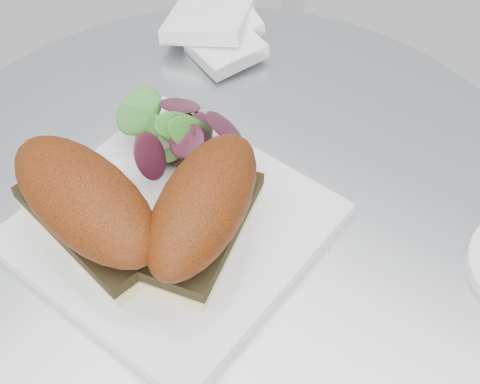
{
  "coord_description": "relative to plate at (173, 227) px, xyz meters",
  "views": [
    {
      "loc": [
        0.23,
        -0.32,
        1.25
      ],
      "look_at": [
        0.01,
        0.01,
        0.77
      ],
      "focal_mm": 50.0,
      "sensor_mm": 36.0,
      "label": 1
    }
  ],
  "objects": [
    {
      "name": "sandwich_right",
      "position": [
        0.04,
        0.0,
        0.05
      ],
      "size": [
        0.11,
        0.18,
        0.08
      ],
      "rotation": [
        0.0,
        0.0,
        -1.35
      ],
      "color": "#F4E298",
      "rests_on": "plate"
    },
    {
      "name": "table",
      "position": [
        0.03,
        0.04,
        -0.25
      ],
      "size": [
        0.7,
        0.7,
        0.73
      ],
      "color": "silver",
      "rests_on": "ground"
    },
    {
      "name": "napkin",
      "position": [
        -0.13,
        0.25,
        0.0
      ],
      "size": [
        0.14,
        0.14,
        0.02
      ],
      "primitive_type": null,
      "rotation": [
        0.0,
        0.0,
        0.1
      ],
      "color": "white",
      "rests_on": "table"
    },
    {
      "name": "salad",
      "position": [
        -0.04,
        0.08,
        0.03
      ],
      "size": [
        0.12,
        0.12,
        0.05
      ],
      "primitive_type": null,
      "color": "#439330",
      "rests_on": "plate"
    },
    {
      "name": "sandwich_left",
      "position": [
        -0.05,
        -0.05,
        0.05
      ],
      "size": [
        0.2,
        0.12,
        0.08
      ],
      "rotation": [
        0.0,
        0.0,
        -0.21
      ],
      "color": "#F4E298",
      "rests_on": "plate"
    },
    {
      "name": "plate",
      "position": [
        0.0,
        0.0,
        0.0
      ],
      "size": [
        0.27,
        0.27,
        0.02
      ],
      "primitive_type": "cube",
      "rotation": [
        0.0,
        0.0,
        -0.07
      ],
      "color": "white",
      "rests_on": "table"
    }
  ]
}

